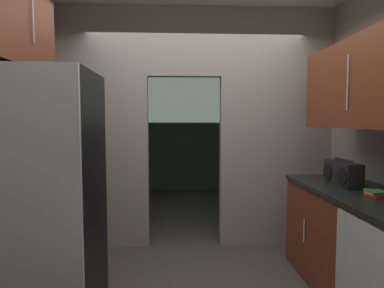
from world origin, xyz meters
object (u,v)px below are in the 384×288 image
object	(u,v)px
boombox	(342,173)
dishwasher	(359,285)
refrigerator	(39,201)
book_stack	(376,194)

from	to	relation	value
boombox	dishwasher	bearing A→B (deg)	-110.35
refrigerator	dishwasher	distance (m)	2.25
refrigerator	dishwasher	xyz separation A→B (m)	(2.17, -0.37, -0.49)
dishwasher	boombox	size ratio (longest dim) A/B	1.98
dishwasher	boombox	xyz separation A→B (m)	(0.30, 0.81, 0.60)
book_stack	dishwasher	bearing A→B (deg)	-132.07
refrigerator	boombox	bearing A→B (deg)	10.22
boombox	book_stack	xyz separation A→B (m)	(0.03, -0.44, -0.08)
refrigerator	book_stack	world-z (taller)	refrigerator
boombox	refrigerator	bearing A→B (deg)	-169.78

